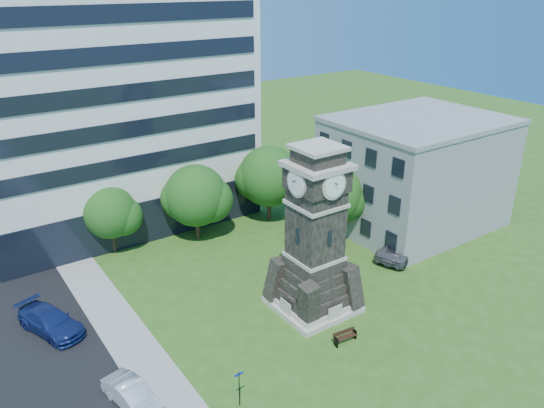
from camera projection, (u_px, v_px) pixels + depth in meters
ground at (296, 335)px, 35.63m from camera, size 160.00×160.00×0.00m
sidewalk at (133, 347)px, 34.44m from camera, size 3.00×70.00×0.06m
clock_tower at (315, 242)px, 36.63m from camera, size 5.40×5.40×12.22m
office_tall at (99, 72)px, 47.90m from camera, size 26.20×15.11×28.60m
office_low at (415, 172)px, 50.05m from camera, size 15.20×12.20×10.40m
car_street_mid at (132, 395)px, 29.53m from camera, size 2.39×4.48×1.40m
car_street_north at (50, 321)px, 35.71m from camera, size 3.97×5.86×1.58m
car_east_lot at (400, 248)px, 45.31m from camera, size 6.22×4.48×1.57m
park_bench at (345, 336)px, 34.77m from camera, size 1.70×0.45×0.88m
street_sign at (239, 385)px, 29.19m from camera, size 0.56×0.06×2.34m
tree_nw at (111, 214)px, 45.10m from camera, size 4.98×4.53×6.00m
tree_nc at (197, 197)px, 47.31m from camera, size 6.15×5.59×7.02m
tree_ne at (270, 178)px, 50.97m from camera, size 6.48×5.89×7.49m
tree_east at (332, 196)px, 46.71m from camera, size 5.99×5.44×7.29m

